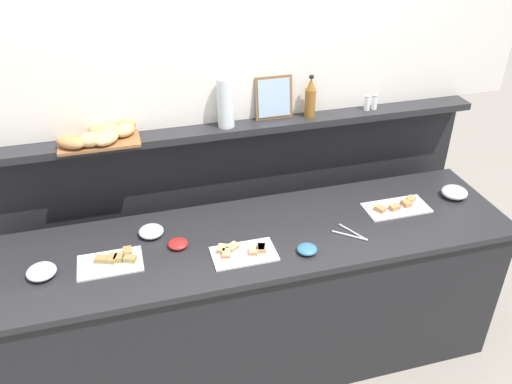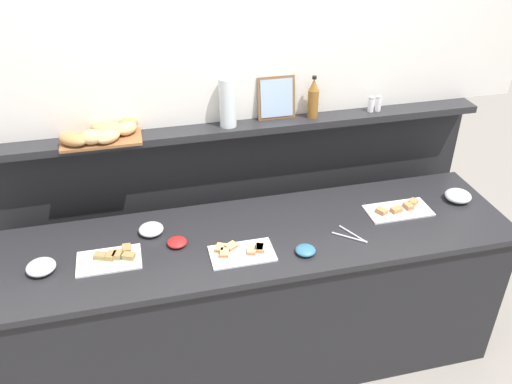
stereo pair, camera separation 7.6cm
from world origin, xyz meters
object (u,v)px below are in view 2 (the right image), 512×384
object	(u,v)px
sandwich_platter_rear	(112,258)
glass_bowl_medium	(458,196)
condiment_bowl_teal	(305,250)
framed_picture	(276,98)
sandwich_platter_side	(242,252)
glass_bowl_small	(41,267)
pepper_shaker	(378,104)
vinegar_bottle_amber	(313,99)
sandwich_platter_front	(399,210)
condiment_bowl_red	(177,242)
serving_tongs	(352,236)
glass_bowl_large	(151,230)
salt_shaker	(371,104)
water_carafe	(228,102)
bread_basket	(102,134)

from	to	relation	value
sandwich_platter_rear	glass_bowl_medium	xyz separation A→B (m)	(1.90, 0.09, 0.02)
condiment_bowl_teal	framed_picture	size ratio (longest dim) A/B	0.42
sandwich_platter_side	condiment_bowl_teal	distance (m)	0.31
glass_bowl_small	pepper_shaker	size ratio (longest dim) A/B	1.55
vinegar_bottle_amber	pepper_shaker	distance (m)	0.40
sandwich_platter_front	vinegar_bottle_amber	size ratio (longest dim) A/B	1.49
sandwich_platter_front	pepper_shaker	distance (m)	0.61
sandwich_platter_side	glass_bowl_small	world-z (taller)	glass_bowl_small
condiment_bowl_teal	pepper_shaker	xyz separation A→B (m)	(0.62, 0.65, 0.44)
condiment_bowl_red	pepper_shaker	size ratio (longest dim) A/B	1.13
serving_tongs	glass_bowl_large	bearing A→B (deg)	164.70
salt_shaker	water_carafe	world-z (taller)	water_carafe
sandwich_platter_rear	serving_tongs	bearing A→B (deg)	-4.62
condiment_bowl_teal	sandwich_platter_front	bearing A→B (deg)	20.70
water_carafe	vinegar_bottle_amber	bearing A→B (deg)	0.34
sandwich_platter_rear	serving_tongs	xyz separation A→B (m)	(1.19, -0.10, -0.01)
sandwich_platter_rear	bread_basket	world-z (taller)	bread_basket
water_carafe	glass_bowl_small	bearing A→B (deg)	-153.64
glass_bowl_medium	condiment_bowl_teal	size ratio (longest dim) A/B	1.47
salt_shaker	glass_bowl_small	bearing A→B (deg)	-164.85
condiment_bowl_teal	vinegar_bottle_amber	size ratio (longest dim) A/B	0.42
salt_shaker	bread_basket	world-z (taller)	salt_shaker
sandwich_platter_rear	vinegar_bottle_amber	bearing A→B (deg)	22.88
sandwich_platter_side	salt_shaker	size ratio (longest dim) A/B	3.57
sandwich_platter_front	serving_tongs	xyz separation A→B (m)	(-0.34, -0.16, -0.00)
bread_basket	glass_bowl_small	bearing A→B (deg)	-125.91
condiment_bowl_red	bread_basket	xyz separation A→B (m)	(-0.30, 0.41, 0.44)
salt_shaker	bread_basket	xyz separation A→B (m)	(-1.48, -0.03, -0.01)
glass_bowl_large	condiment_bowl_red	world-z (taller)	glass_bowl_large
serving_tongs	pepper_shaker	xyz separation A→B (m)	(0.35, 0.58, 0.45)
glass_bowl_small	condiment_bowl_red	xyz separation A→B (m)	(0.63, 0.05, -0.01)
glass_bowl_small	pepper_shaker	bearing A→B (deg)	14.81
sandwich_platter_rear	condiment_bowl_red	xyz separation A→B (m)	(0.32, 0.04, 0.01)
glass_bowl_small	bread_basket	bearing A→B (deg)	54.09
condiment_bowl_teal	water_carafe	world-z (taller)	water_carafe
sandwich_platter_rear	vinegar_bottle_amber	size ratio (longest dim) A/B	1.28
vinegar_bottle_amber	water_carafe	xyz separation A→B (m)	(-0.47, -0.00, 0.03)
condiment_bowl_red	pepper_shaker	distance (m)	1.37
sandwich_platter_side	glass_bowl_medium	world-z (taller)	glass_bowl_medium
glass_bowl_large	water_carafe	world-z (taller)	water_carafe
glass_bowl_large	framed_picture	distance (m)	0.97
sandwich_platter_front	glass_bowl_large	xyz separation A→B (m)	(-1.33, 0.11, 0.01)
glass_bowl_small	serving_tongs	xyz separation A→B (m)	(1.50, -0.09, -0.02)
glass_bowl_medium	pepper_shaker	world-z (taller)	pepper_shaker
glass_bowl_medium	condiment_bowl_teal	distance (m)	1.01
bread_basket	salt_shaker	bearing A→B (deg)	1.06
glass_bowl_medium	pepper_shaker	distance (m)	0.69
glass_bowl_small	serving_tongs	distance (m)	1.51
condiment_bowl_teal	glass_bowl_large	bearing A→B (deg)	154.54
sandwich_platter_side	framed_picture	distance (m)	0.88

